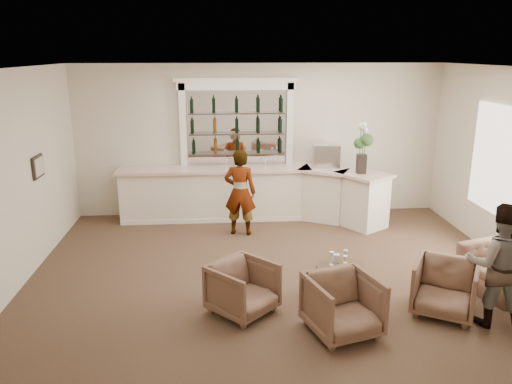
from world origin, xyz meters
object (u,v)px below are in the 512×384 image
(cocktail_table, at_px, (339,281))
(flower_vase, at_px, (362,145))
(armchair_right, at_px, (445,288))
(armchair_center, at_px, (343,305))
(bar_counter, at_px, (254,194))
(sommelier, at_px, (240,192))
(armchair_left, at_px, (243,288))
(espresso_machine, at_px, (326,155))
(armchair_far, at_px, (503,271))
(guest, at_px, (498,265))

(cocktail_table, bearing_deg, flower_vase, 69.56)
(armchair_right, bearing_deg, armchair_center, -134.89)
(bar_counter, height_order, sommelier, sommelier)
(bar_counter, xyz_separation_m, armchair_right, (2.35, -4.25, -0.19))
(armchair_left, distance_m, espresso_machine, 4.66)
(armchair_far, height_order, flower_vase, flower_vase)
(armchair_center, relative_size, armchair_far, 0.82)
(sommelier, height_order, flower_vase, flower_vase)
(guest, relative_size, flower_vase, 1.62)
(armchair_left, xyz_separation_m, armchair_far, (3.96, 0.34, -0.03))
(armchair_right, distance_m, armchair_far, 1.30)
(guest, bearing_deg, armchair_right, -10.88)
(armchair_left, bearing_deg, espresso_machine, 19.78)
(armchair_far, xyz_separation_m, flower_vase, (-1.37, 3.08, 1.39))
(guest, height_order, armchair_left, guest)
(cocktail_table, height_order, armchair_center, armchair_center)
(sommelier, height_order, armchair_far, sommelier)
(bar_counter, relative_size, armchair_left, 7.05)
(sommelier, xyz_separation_m, armchair_right, (2.69, -3.37, -0.48))
(bar_counter, distance_m, armchair_right, 4.86)
(armchair_right, bearing_deg, guest, 0.40)
(sommelier, distance_m, flower_vase, 2.64)
(sommelier, relative_size, flower_vase, 1.66)
(bar_counter, bearing_deg, armchair_right, -61.03)
(bar_counter, bearing_deg, armchair_far, -46.31)
(armchair_far, bearing_deg, cocktail_table, -109.14)
(bar_counter, relative_size, armchair_far, 5.45)
(cocktail_table, bearing_deg, bar_counter, 105.38)
(sommelier, distance_m, espresso_machine, 2.18)
(armchair_right, distance_m, espresso_machine, 4.49)
(sommelier, relative_size, armchair_far, 1.65)
(cocktail_table, height_order, guest, guest)
(sommelier, relative_size, espresso_machine, 3.11)
(armchair_far, bearing_deg, guest, -55.02)
(cocktail_table, xyz_separation_m, armchair_center, (-0.19, -0.98, 0.14))
(bar_counter, height_order, espresso_machine, espresso_machine)
(cocktail_table, distance_m, espresso_machine, 3.93)
(cocktail_table, distance_m, armchair_center, 1.01)
(armchair_center, bearing_deg, espresso_machine, 63.91)
(guest, bearing_deg, cocktail_table, -6.16)
(armchair_far, bearing_deg, espresso_machine, -171.12)
(sommelier, relative_size, armchair_right, 2.06)
(bar_counter, height_order, armchair_right, bar_counter)
(armchair_left, bearing_deg, sommelier, 44.00)
(bar_counter, height_order, guest, guest)
(armchair_left, xyz_separation_m, espresso_machine, (2.00, 4.08, 1.02))
(flower_vase, bearing_deg, espresso_machine, 131.35)
(cocktail_table, xyz_separation_m, armchair_left, (-1.45, -0.36, 0.12))
(armchair_center, bearing_deg, cocktail_table, 61.90)
(cocktail_table, xyz_separation_m, guest, (1.87, -0.89, 0.60))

